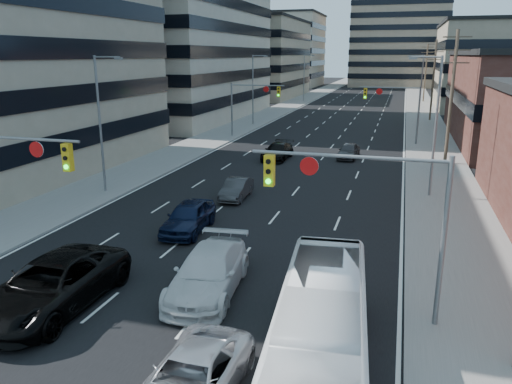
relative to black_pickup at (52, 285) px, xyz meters
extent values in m
cube|color=black|center=(3.43, 124.49, -0.92)|extent=(18.00, 300.00, 0.02)
cube|color=slate|center=(-8.07, 124.49, -0.85)|extent=(5.00, 300.00, 0.15)
cube|color=slate|center=(14.93, 124.49, -0.85)|extent=(5.00, 300.00, 0.15)
cube|color=#ADA089|center=(-23.57, 54.49, 13.07)|extent=(26.00, 34.00, 28.00)
cube|color=gray|center=(-20.57, 94.49, 7.07)|extent=(20.00, 30.00, 16.00)
cube|color=gray|center=(28.43, 82.49, 6.07)|extent=(22.00, 28.00, 14.00)
cube|color=#ADA089|center=(-24.57, 134.49, 9.07)|extent=(24.00, 24.00, 20.00)
cube|color=gray|center=(35.43, 124.49, 5.07)|extent=(22.00, 22.00, 12.00)
cylinder|color=slate|center=(-3.32, 2.49, 4.87)|extent=(6.50, 0.12, 0.12)
cube|color=gold|center=(-0.67, 2.49, 4.22)|extent=(0.35, 0.28, 1.10)
cylinder|color=black|center=(-0.67, 2.33, 4.57)|extent=(0.18, 0.06, 0.18)
cylinder|color=black|center=(-0.67, 2.33, 4.22)|extent=(0.18, 0.06, 0.18)
cylinder|color=#0CE526|center=(-0.67, 2.33, 3.87)|extent=(0.18, 0.06, 0.18)
cylinder|color=white|center=(-2.07, 2.46, 4.47)|extent=(0.64, 0.06, 0.64)
cylinder|color=slate|center=(13.43, 2.49, 2.07)|extent=(0.18, 0.18, 6.00)
cylinder|color=slate|center=(10.18, 2.49, 4.87)|extent=(6.50, 0.12, 0.12)
cube|color=gold|center=(7.53, 2.49, 4.22)|extent=(0.35, 0.28, 1.10)
cylinder|color=black|center=(7.53, 2.33, 4.57)|extent=(0.18, 0.06, 0.18)
cylinder|color=black|center=(7.53, 2.33, 4.22)|extent=(0.18, 0.06, 0.18)
cylinder|color=#0CE526|center=(7.53, 2.33, 3.87)|extent=(0.18, 0.06, 0.18)
cylinder|color=white|center=(8.93, 2.46, 4.47)|extent=(0.64, 0.06, 0.64)
cylinder|color=slate|center=(-6.57, 39.49, 2.07)|extent=(0.18, 0.18, 6.00)
cylinder|color=slate|center=(-3.57, 39.49, 4.87)|extent=(6.00, 0.12, 0.12)
cube|color=gold|center=(-1.17, 39.49, 4.22)|extent=(0.35, 0.28, 1.10)
cylinder|color=black|center=(-1.17, 39.33, 4.57)|extent=(0.18, 0.06, 0.18)
cylinder|color=black|center=(-1.17, 39.33, 4.22)|extent=(0.18, 0.06, 0.18)
cylinder|color=#0CE526|center=(-1.17, 39.33, 3.87)|extent=(0.18, 0.06, 0.18)
cylinder|color=white|center=(-2.57, 39.46, 4.47)|extent=(0.64, 0.06, 0.64)
cylinder|color=slate|center=(13.43, 39.49, 2.07)|extent=(0.18, 0.18, 6.00)
cylinder|color=slate|center=(10.43, 39.49, 4.87)|extent=(6.00, 0.12, 0.12)
cube|color=gold|center=(8.03, 39.49, 4.22)|extent=(0.35, 0.28, 1.10)
cylinder|color=black|center=(8.03, 39.33, 4.57)|extent=(0.18, 0.06, 0.18)
cylinder|color=black|center=(8.03, 39.33, 4.22)|extent=(0.18, 0.06, 0.18)
cylinder|color=#0CE526|center=(8.03, 39.33, 3.87)|extent=(0.18, 0.06, 0.18)
cylinder|color=white|center=(9.43, 39.46, 4.47)|extent=(0.64, 0.06, 0.64)
cylinder|color=#4C3D2D|center=(15.63, 30.49, 4.57)|extent=(0.28, 0.28, 11.00)
cube|color=#4C3D2D|center=(15.63, 30.49, 9.47)|extent=(2.20, 0.10, 0.10)
cube|color=#4C3D2D|center=(15.63, 30.49, 8.47)|extent=(2.20, 0.10, 0.10)
cube|color=#4C3D2D|center=(15.63, 30.49, 7.47)|extent=(2.20, 0.10, 0.10)
cylinder|color=#4C3D2D|center=(15.63, 60.49, 4.57)|extent=(0.28, 0.28, 11.00)
cube|color=#4C3D2D|center=(15.63, 60.49, 9.47)|extent=(2.20, 0.10, 0.10)
cube|color=#4C3D2D|center=(15.63, 60.49, 8.47)|extent=(2.20, 0.10, 0.10)
cube|color=#4C3D2D|center=(15.63, 60.49, 7.47)|extent=(2.20, 0.10, 0.10)
cylinder|color=#4C3D2D|center=(15.63, 90.49, 4.57)|extent=(0.28, 0.28, 11.00)
cube|color=#4C3D2D|center=(15.63, 90.49, 9.47)|extent=(2.20, 0.10, 0.10)
cube|color=#4C3D2D|center=(15.63, 90.49, 8.47)|extent=(2.20, 0.10, 0.10)
cube|color=#4C3D2D|center=(15.63, 90.49, 7.47)|extent=(2.20, 0.10, 0.10)
cylinder|color=slate|center=(-7.07, 14.49, 3.57)|extent=(0.16, 0.16, 9.00)
cylinder|color=slate|center=(-6.17, 14.49, 7.97)|extent=(1.80, 0.10, 0.10)
cube|color=slate|center=(-5.37, 14.49, 7.89)|extent=(0.50, 0.22, 0.14)
cylinder|color=slate|center=(-7.07, 49.49, 3.57)|extent=(0.16, 0.16, 9.00)
cylinder|color=slate|center=(-6.17, 49.49, 7.97)|extent=(1.80, 0.10, 0.10)
cube|color=slate|center=(-5.37, 49.49, 7.89)|extent=(0.50, 0.22, 0.14)
cylinder|color=slate|center=(-7.07, 84.49, 3.57)|extent=(0.16, 0.16, 9.00)
cylinder|color=slate|center=(-6.17, 84.49, 7.97)|extent=(1.80, 0.10, 0.10)
cube|color=slate|center=(-5.37, 84.49, 7.89)|extent=(0.50, 0.22, 0.14)
cylinder|color=slate|center=(13.93, 19.49, 3.57)|extent=(0.16, 0.16, 9.00)
cylinder|color=slate|center=(13.03, 19.49, 7.97)|extent=(1.80, 0.10, 0.10)
cube|color=slate|center=(12.23, 19.49, 7.89)|extent=(0.50, 0.22, 0.14)
cylinder|color=slate|center=(13.93, 54.49, 3.57)|extent=(0.16, 0.16, 9.00)
cylinder|color=slate|center=(13.03, 54.49, 7.97)|extent=(1.80, 0.10, 0.10)
cube|color=slate|center=(12.23, 54.49, 7.89)|extent=(0.50, 0.22, 0.14)
imported|color=black|center=(0.00, 0.00, 0.00)|extent=(3.12, 6.70, 1.86)
imported|color=silver|center=(5.02, 2.79, -0.08)|extent=(2.94, 6.06, 1.70)
imported|color=#BCBCC1|center=(6.94, -3.33, -0.25)|extent=(2.41, 4.97, 1.36)
imported|color=white|center=(10.11, -1.72, 0.51)|extent=(3.34, 10.51, 2.88)
imported|color=black|center=(1.43, 9.05, -0.13)|extent=(2.16, 4.80, 1.60)
imported|color=#2D2D2F|center=(1.87, 15.70, -0.28)|extent=(1.51, 3.97, 1.29)
imported|color=black|center=(1.43, 28.64, -0.20)|extent=(2.23, 5.08, 1.45)
imported|color=#343437|center=(7.48, 30.78, -0.24)|extent=(1.90, 4.15, 1.38)
camera|label=1|loc=(11.82, -13.90, 8.12)|focal=35.00mm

